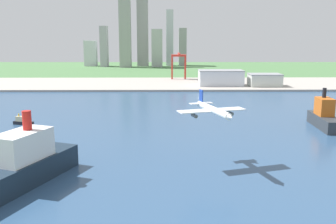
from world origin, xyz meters
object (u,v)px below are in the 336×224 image
object	(u,v)px
cargo_ship	(16,168)
warehouse_annex	(265,80)
warehouse_main	(221,78)
tugboat_small	(22,122)
container_barge	(325,117)
airplane_landing	(213,110)
port_crane_red	(179,60)

from	to	relation	value
cargo_ship	warehouse_annex	bearing A→B (deg)	59.50
warehouse_main	warehouse_annex	distance (m)	57.05
cargo_ship	tugboat_small	xyz separation A→B (m)	(-42.64, 125.66, -6.69)
cargo_ship	tugboat_small	bearing A→B (deg)	108.74
cargo_ship	warehouse_annex	world-z (taller)	cargo_ship
tugboat_small	container_barge	bearing A→B (deg)	-3.04
airplane_landing	warehouse_main	bearing A→B (deg)	80.99
airplane_landing	cargo_ship	size ratio (longest dim) A/B	0.52
airplane_landing	port_crane_red	bearing A→B (deg)	90.37
airplane_landing	warehouse_annex	xyz separation A→B (m)	(106.82, 309.83, -19.74)
tugboat_small	warehouse_main	distance (m)	285.62
container_barge	port_crane_red	xyz separation A→B (m)	(-96.90, 306.22, 22.47)
container_barge	warehouse_annex	world-z (taller)	container_barge
container_barge	port_crane_red	bearing A→B (deg)	107.56
airplane_landing	warehouse_main	size ratio (longest dim) A/B	0.69
airplane_landing	port_crane_red	xyz separation A→B (m)	(-2.54, 393.07, 0.27)
tugboat_small	port_crane_red	size ratio (longest dim) A/B	0.41
warehouse_main	tugboat_small	bearing A→B (deg)	-130.22
port_crane_red	warehouse_main	size ratio (longest dim) A/B	0.68
airplane_landing	port_crane_red	size ratio (longest dim) A/B	1.01
airplane_landing	tugboat_small	world-z (taller)	airplane_landing
container_barge	tugboat_small	size ratio (longest dim) A/B	2.78
warehouse_annex	container_barge	bearing A→B (deg)	-93.20
airplane_landing	port_crane_red	world-z (taller)	port_crane_red
warehouse_annex	airplane_landing	bearing A→B (deg)	-109.02
tugboat_small	port_crane_red	distance (m)	323.37
cargo_ship	container_barge	xyz separation A→B (m)	(185.78, 113.51, -1.05)
warehouse_main	airplane_landing	bearing A→B (deg)	-99.01
cargo_ship	port_crane_red	xyz separation A→B (m)	(88.88, 419.74, 21.42)
port_crane_red	warehouse_annex	distance (m)	138.88
tugboat_small	airplane_landing	bearing A→B (deg)	-36.44
cargo_ship	container_barge	bearing A→B (deg)	31.43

